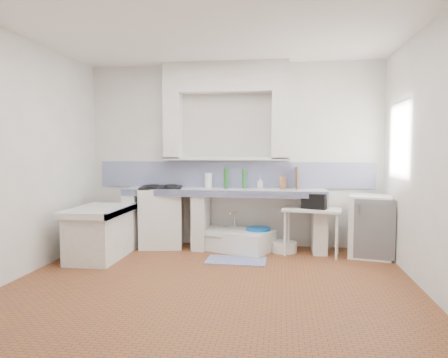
# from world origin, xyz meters

# --- Properties ---
(floor) EXTENTS (4.50, 4.50, 0.00)m
(floor) POSITION_xyz_m (0.00, 0.00, 0.00)
(floor) COLOR brown
(floor) RESTS_ON ground
(ceiling) EXTENTS (4.50, 4.50, 0.00)m
(ceiling) POSITION_xyz_m (0.00, 0.00, 2.80)
(ceiling) COLOR white
(ceiling) RESTS_ON ground
(wall_back) EXTENTS (4.50, 0.00, 4.50)m
(wall_back) POSITION_xyz_m (0.00, 2.00, 1.40)
(wall_back) COLOR white
(wall_back) RESTS_ON ground
(wall_front) EXTENTS (4.50, 0.00, 4.50)m
(wall_front) POSITION_xyz_m (0.00, -2.00, 1.40)
(wall_front) COLOR white
(wall_front) RESTS_ON ground
(wall_left) EXTENTS (0.00, 4.50, 4.50)m
(wall_left) POSITION_xyz_m (-2.25, 0.00, 1.40)
(wall_left) COLOR white
(wall_left) RESTS_ON ground
(wall_right) EXTENTS (0.00, 4.50, 4.50)m
(wall_right) POSITION_xyz_m (2.25, 0.00, 1.40)
(wall_right) COLOR white
(wall_right) RESTS_ON ground
(alcove_mass) EXTENTS (1.90, 0.25, 0.45)m
(alcove_mass) POSITION_xyz_m (-0.10, 1.88, 2.58)
(alcove_mass) COLOR white
(alcove_mass) RESTS_ON ground
(window_frame) EXTENTS (0.35, 0.86, 1.06)m
(window_frame) POSITION_xyz_m (2.42, 1.20, 1.60)
(window_frame) COLOR #321F10
(window_frame) RESTS_ON ground
(lace_valance) EXTENTS (0.01, 0.84, 0.24)m
(lace_valance) POSITION_xyz_m (2.28, 1.20, 1.98)
(lace_valance) COLOR white
(lace_valance) RESTS_ON ground
(counter_slab) EXTENTS (3.00, 0.60, 0.08)m
(counter_slab) POSITION_xyz_m (-0.10, 1.70, 0.86)
(counter_slab) COLOR white
(counter_slab) RESTS_ON ground
(counter_lip) EXTENTS (3.00, 0.04, 0.10)m
(counter_lip) POSITION_xyz_m (-0.10, 1.42, 0.86)
(counter_lip) COLOR navy
(counter_lip) RESTS_ON ground
(counter_pier_left) EXTENTS (0.20, 0.55, 0.82)m
(counter_pier_left) POSITION_xyz_m (-1.50, 1.70, 0.41)
(counter_pier_left) COLOR white
(counter_pier_left) RESTS_ON ground
(counter_pier_mid) EXTENTS (0.20, 0.55, 0.82)m
(counter_pier_mid) POSITION_xyz_m (-0.45, 1.70, 0.41)
(counter_pier_mid) COLOR white
(counter_pier_mid) RESTS_ON ground
(counter_pier_right) EXTENTS (0.20, 0.55, 0.82)m
(counter_pier_right) POSITION_xyz_m (1.30, 1.70, 0.41)
(counter_pier_right) COLOR white
(counter_pier_right) RESTS_ON ground
(peninsula_top) EXTENTS (0.70, 1.10, 0.08)m
(peninsula_top) POSITION_xyz_m (-1.70, 0.90, 0.66)
(peninsula_top) COLOR white
(peninsula_top) RESTS_ON ground
(peninsula_base) EXTENTS (0.60, 1.00, 0.62)m
(peninsula_base) POSITION_xyz_m (-1.70, 0.90, 0.31)
(peninsula_base) COLOR white
(peninsula_base) RESTS_ON ground
(peninsula_lip) EXTENTS (0.04, 1.10, 0.10)m
(peninsula_lip) POSITION_xyz_m (-1.37, 0.90, 0.66)
(peninsula_lip) COLOR navy
(peninsula_lip) RESTS_ON ground
(backsplash) EXTENTS (4.27, 0.03, 0.40)m
(backsplash) POSITION_xyz_m (0.00, 1.99, 1.10)
(backsplash) COLOR navy
(backsplash) RESTS_ON ground
(stove) EXTENTS (0.73, 0.72, 0.90)m
(stove) POSITION_xyz_m (-1.07, 1.72, 0.45)
(stove) COLOR white
(stove) RESTS_ON ground
(sink) EXTENTS (1.28, 1.01, 0.27)m
(sink) POSITION_xyz_m (0.05, 1.65, 0.14)
(sink) COLOR white
(sink) RESTS_ON ground
(side_table) EXTENTS (0.86, 0.57, 0.04)m
(side_table) POSITION_xyz_m (1.18, 1.49, 0.33)
(side_table) COLOR white
(side_table) RESTS_ON ground
(fridge) EXTENTS (0.66, 0.66, 0.85)m
(fridge) POSITION_xyz_m (1.98, 1.53, 0.43)
(fridge) COLOR white
(fridge) RESTS_ON ground
(bucket_red) EXTENTS (0.35, 0.35, 0.25)m
(bucket_red) POSITION_xyz_m (-0.15, 1.57, 0.12)
(bucket_red) COLOR #B12225
(bucket_red) RESTS_ON ground
(bucket_orange) EXTENTS (0.40, 0.40, 0.30)m
(bucket_orange) POSITION_xyz_m (0.18, 1.53, 0.15)
(bucket_orange) COLOR orange
(bucket_orange) RESTS_ON ground
(bucket_blue) EXTENTS (0.42, 0.42, 0.34)m
(bucket_blue) POSITION_xyz_m (0.42, 1.67, 0.17)
(bucket_blue) COLOR #0961B7
(bucket_blue) RESTS_ON ground
(basin_white) EXTENTS (0.48, 0.48, 0.15)m
(basin_white) POSITION_xyz_m (0.80, 1.62, 0.07)
(basin_white) COLOR white
(basin_white) RESTS_ON ground
(water_bottle_a) EXTENTS (0.11, 0.11, 0.31)m
(water_bottle_a) POSITION_xyz_m (-0.09, 1.85, 0.16)
(water_bottle_a) COLOR silver
(water_bottle_a) RESTS_ON ground
(water_bottle_b) EXTENTS (0.08, 0.08, 0.27)m
(water_bottle_b) POSITION_xyz_m (0.19, 1.84, 0.13)
(water_bottle_b) COLOR silver
(water_bottle_b) RESTS_ON ground
(black_bag) EXTENTS (0.39, 0.31, 0.21)m
(black_bag) POSITION_xyz_m (1.21, 1.47, 0.77)
(black_bag) COLOR black
(black_bag) RESTS_ON side_table
(green_bottle_a) EXTENTS (0.09, 0.09, 0.32)m
(green_bottle_a) POSITION_xyz_m (-0.08, 1.81, 1.06)
(green_bottle_a) COLOR #236627
(green_bottle_a) RESTS_ON counter_slab
(green_bottle_b) EXTENTS (0.07, 0.07, 0.29)m
(green_bottle_b) POSITION_xyz_m (0.19, 1.85, 1.05)
(green_bottle_b) COLOR #236627
(green_bottle_b) RESTS_ON counter_slab
(knife_block) EXTENTS (0.10, 0.08, 0.19)m
(knife_block) POSITION_xyz_m (0.77, 1.85, 0.99)
(knife_block) COLOR #93613B
(knife_block) RESTS_ON counter_slab
(cutting_board) EXTENTS (0.04, 0.24, 0.32)m
(cutting_board) POSITION_xyz_m (0.98, 1.85, 1.06)
(cutting_board) COLOR #93613B
(cutting_board) RESTS_ON counter_slab
(paper_towel) EXTENTS (0.13, 0.13, 0.23)m
(paper_towel) POSITION_xyz_m (-0.36, 1.85, 1.01)
(paper_towel) COLOR white
(paper_towel) RESTS_ON counter_slab
(soap_bottle) EXTENTS (0.09, 0.09, 0.17)m
(soap_bottle) POSITION_xyz_m (0.43, 1.83, 0.99)
(soap_bottle) COLOR white
(soap_bottle) RESTS_ON counter_slab
(rug) EXTENTS (0.81, 0.48, 0.01)m
(rug) POSITION_xyz_m (0.16, 1.02, 0.01)
(rug) COLOR navy
(rug) RESTS_ON ground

